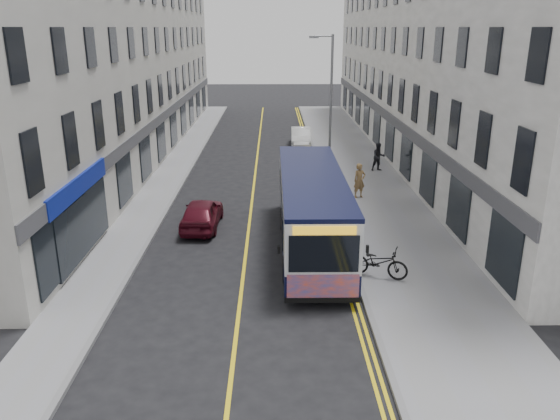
{
  "coord_description": "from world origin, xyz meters",
  "views": [
    {
      "loc": [
        1.08,
        -16.05,
        8.34
      ],
      "look_at": [
        1.34,
        4.03,
        1.6
      ],
      "focal_mm": 35.0,
      "sensor_mm": 36.0,
      "label": 1
    }
  ],
  "objects_px": {
    "pedestrian_near": "(359,181)",
    "car_maroon": "(202,213)",
    "streetlamp": "(329,104)",
    "car_white": "(301,137)",
    "pedestrian_far": "(379,157)",
    "bicycle": "(378,262)",
    "city_bus": "(312,208)"
  },
  "relations": [
    {
      "from": "pedestrian_near",
      "to": "car_maroon",
      "type": "distance_m",
      "value": 8.48
    },
    {
      "from": "streetlamp",
      "to": "car_white",
      "type": "relative_size",
      "value": 2.0
    },
    {
      "from": "pedestrian_far",
      "to": "bicycle",
      "type": "bearing_deg",
      "value": -111.9
    },
    {
      "from": "streetlamp",
      "to": "city_bus",
      "type": "bearing_deg",
      "value": -99.12
    },
    {
      "from": "car_white",
      "to": "bicycle",
      "type": "bearing_deg",
      "value": -84.61
    },
    {
      "from": "bicycle",
      "to": "car_white",
      "type": "xyz_separation_m",
      "value": [
        -1.56,
        22.61,
        -0.01
      ]
    },
    {
      "from": "streetlamp",
      "to": "city_bus",
      "type": "xyz_separation_m",
      "value": [
        -1.59,
        -9.89,
        -2.74
      ]
    },
    {
      "from": "streetlamp",
      "to": "car_white",
      "type": "height_order",
      "value": "streetlamp"
    },
    {
      "from": "pedestrian_far",
      "to": "car_maroon",
      "type": "xyz_separation_m",
      "value": [
        -9.45,
        -9.42,
        -0.31
      ]
    },
    {
      "from": "city_bus",
      "to": "car_maroon",
      "type": "bearing_deg",
      "value": 153.12
    },
    {
      "from": "bicycle",
      "to": "car_maroon",
      "type": "relative_size",
      "value": 0.54
    },
    {
      "from": "city_bus",
      "to": "pedestrian_far",
      "type": "distance_m",
      "value": 12.73
    },
    {
      "from": "city_bus",
      "to": "bicycle",
      "type": "bearing_deg",
      "value": -54.72
    },
    {
      "from": "car_white",
      "to": "car_maroon",
      "type": "distance_m",
      "value": 18.05
    },
    {
      "from": "city_bus",
      "to": "car_white",
      "type": "xyz_separation_m",
      "value": [
        0.55,
        19.64,
        -0.99
      ]
    },
    {
      "from": "streetlamp",
      "to": "pedestrian_far",
      "type": "distance_m",
      "value": 5.07
    },
    {
      "from": "car_white",
      "to": "city_bus",
      "type": "bearing_deg",
      "value": -90.15
    },
    {
      "from": "pedestrian_near",
      "to": "car_maroon",
      "type": "relative_size",
      "value": 0.46
    },
    {
      "from": "pedestrian_far",
      "to": "car_white",
      "type": "bearing_deg",
      "value": 107.12
    },
    {
      "from": "pedestrian_far",
      "to": "car_white",
      "type": "xyz_separation_m",
      "value": [
        -4.28,
        7.88,
        -0.3
      ]
    },
    {
      "from": "bicycle",
      "to": "car_white",
      "type": "distance_m",
      "value": 22.67
    },
    {
      "from": "city_bus",
      "to": "pedestrian_near",
      "type": "distance_m",
      "value": 6.97
    },
    {
      "from": "pedestrian_far",
      "to": "car_white",
      "type": "distance_m",
      "value": 8.97
    },
    {
      "from": "pedestrian_near",
      "to": "car_white",
      "type": "height_order",
      "value": "pedestrian_near"
    },
    {
      "from": "bicycle",
      "to": "car_white",
      "type": "bearing_deg",
      "value": 27.95
    },
    {
      "from": "pedestrian_near",
      "to": "pedestrian_far",
      "type": "height_order",
      "value": "pedestrian_near"
    },
    {
      "from": "car_white",
      "to": "pedestrian_far",
      "type": "bearing_deg",
      "value": -60.02
    },
    {
      "from": "pedestrian_near",
      "to": "bicycle",
      "type": "bearing_deg",
      "value": -113.86
    },
    {
      "from": "pedestrian_near",
      "to": "streetlamp",
      "type": "bearing_deg",
      "value": 90.28
    },
    {
      "from": "city_bus",
      "to": "bicycle",
      "type": "relative_size",
      "value": 4.99
    },
    {
      "from": "bicycle",
      "to": "pedestrian_near",
      "type": "relative_size",
      "value": 1.19
    },
    {
      "from": "car_maroon",
      "to": "streetlamp",
      "type": "bearing_deg",
      "value": -127.25
    }
  ]
}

